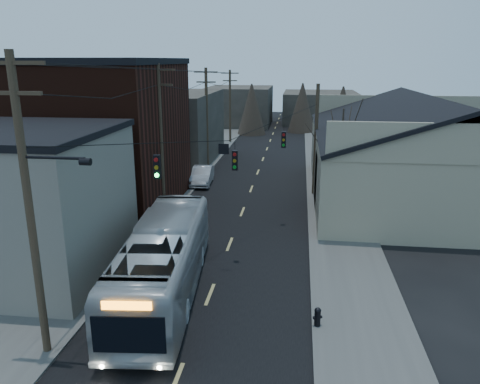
% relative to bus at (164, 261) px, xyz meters
% --- Properties ---
extents(road_surface, '(9.00, 110.00, 0.02)m').
position_rel_bus_xyz_m(road_surface, '(2.00, 22.25, -1.64)').
color(road_surface, black).
rests_on(road_surface, ground).
extents(sidewalk_left, '(4.00, 110.00, 0.12)m').
position_rel_bus_xyz_m(sidewalk_left, '(-4.50, 22.25, -1.59)').
color(sidewalk_left, '#474744').
rests_on(sidewalk_left, ground).
extents(sidewalk_right, '(4.00, 110.00, 0.12)m').
position_rel_bus_xyz_m(sidewalk_right, '(8.50, 22.25, -1.59)').
color(sidewalk_right, '#474744').
rests_on(sidewalk_right, ground).
extents(building_clapboard, '(8.00, 8.00, 7.00)m').
position_rel_bus_xyz_m(building_clapboard, '(-7.00, 1.25, 1.85)').
color(building_clapboard, slate).
rests_on(building_clapboard, ground).
extents(building_brick, '(10.00, 12.00, 10.00)m').
position_rel_bus_xyz_m(building_brick, '(-8.00, 12.25, 3.35)').
color(building_brick, black).
rests_on(building_brick, ground).
extents(building_left_far, '(9.00, 14.00, 7.00)m').
position_rel_bus_xyz_m(building_left_far, '(-7.50, 28.25, 1.85)').
color(building_left_far, '#312C27').
rests_on(building_left_far, ground).
extents(warehouse, '(16.16, 20.60, 7.73)m').
position_rel_bus_xyz_m(warehouse, '(15.00, 17.25, 1.05)').
color(warehouse, gray).
rests_on(warehouse, ground).
extents(building_far_left, '(10.00, 12.00, 6.00)m').
position_rel_bus_xyz_m(building_far_left, '(-4.00, 57.25, 1.35)').
color(building_far_left, '#312C27').
rests_on(building_far_left, ground).
extents(building_far_right, '(12.00, 14.00, 5.00)m').
position_rel_bus_xyz_m(building_far_right, '(9.00, 62.25, 0.85)').
color(building_far_right, '#312C27').
rests_on(building_far_right, ground).
extents(bare_tree, '(0.40, 0.40, 7.20)m').
position_rel_bus_xyz_m(bare_tree, '(8.50, 12.25, 1.95)').
color(bare_tree, black).
rests_on(bare_tree, ground).
extents(utility_lines, '(11.24, 45.28, 10.50)m').
position_rel_bus_xyz_m(utility_lines, '(-1.11, 16.40, 3.31)').
color(utility_lines, '#382B1E').
rests_on(utility_lines, ground).
extents(bus, '(3.86, 12.04, 3.30)m').
position_rel_bus_xyz_m(bus, '(0.00, 0.00, 0.00)').
color(bus, '#A5ABB0').
rests_on(bus, ground).
extents(parked_car, '(1.89, 4.64, 1.50)m').
position_rel_bus_xyz_m(parked_car, '(-2.30, 19.34, -0.90)').
color(parked_car, '#9FA2A7').
rests_on(parked_car, ground).
extents(fire_hydrant, '(0.38, 0.27, 0.78)m').
position_rel_bus_xyz_m(fire_hydrant, '(6.70, -1.89, -1.11)').
color(fire_hydrant, black).
rests_on(fire_hydrant, sidewalk_right).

